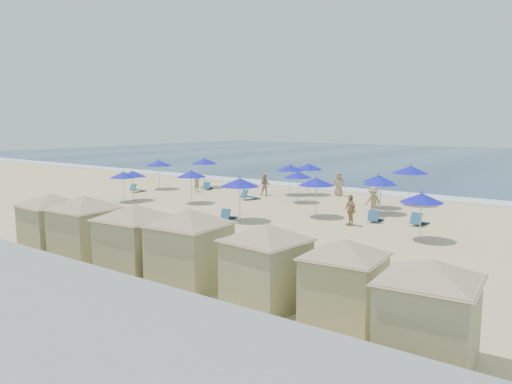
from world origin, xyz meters
The scene contains 36 objects.
ground centered at (0.00, 0.00, 0.00)m, with size 160.00×160.00×0.00m, color #D0BB84.
ocean centered at (0.00, 55.00, 0.03)m, with size 160.00×80.00×0.06m, color #0E274E.
surf_line centered at (0.00, 15.50, 0.04)m, with size 160.00×2.50×0.08m, color white.
trash_bin centered at (1.10, -5.23, 0.35)m, with size 0.70×0.70×0.70m, color black.
cabana_0 centered at (-2.85, -9.55, 1.59)m, with size 4.42×4.42×2.77m.
cabana_1 centered at (-0.43, -9.54, 1.66)m, with size 4.62×4.62×2.90m.
cabana_2 centered at (2.51, -9.57, 1.63)m, with size 4.53×4.53×2.85m.
cabana_3 centered at (4.98, -9.35, 1.68)m, with size 4.65×4.65×2.93m.
cabana_4 centered at (7.95, -9.20, 1.58)m, with size 4.38×4.38×2.76m.
cabana_5 centered at (10.41, -9.05, 1.49)m, with size 4.13×4.13×2.60m.
cabana_6 centered at (12.95, -9.99, 1.55)m, with size 4.31×4.31×2.71m.
umbrella_0 centered at (-14.48, 6.99, 2.13)m, with size 2.16×2.16×2.46m.
umbrella_1 centered at (-11.36, 1.74, 1.87)m, with size 1.90×1.90×2.16m.
umbrella_2 centered at (-12.20, 10.02, 2.21)m, with size 2.24×2.24×2.55m.
umbrella_3 centered at (-7.26, 3.37, 1.98)m, with size 2.01×2.01×2.29m.
umbrella_4 centered at (-4.02, 10.58, 2.05)m, with size 2.08×2.08×2.37m.
umbrella_5 centered at (-1.66, 7.92, 1.90)m, with size 1.93×1.93×2.19m.
umbrella_6 centered at (-0.79, 0.50, 2.15)m, with size 2.18×2.18×2.48m.
umbrella_7 centered at (3.61, 9.11, 1.89)m, with size 1.92×1.92×2.18m.
umbrella_8 centered at (2.00, 4.05, 2.05)m, with size 2.08×2.08×2.36m.
umbrella_9 centered at (4.80, 11.53, 2.34)m, with size 2.37×2.37×2.70m.
umbrella_10 centered at (4.56, 7.25, 1.97)m, with size 2.00×2.00×2.27m.
umbrella_11 centered at (8.78, 1.91, 2.00)m, with size 2.02×2.02×2.30m.
umbrella_12 centered at (-11.37, 0.97, 1.87)m, with size 1.89×1.89×2.15m.
umbrella_13 centered at (-2.97, 11.54, 2.12)m, with size 2.15×2.15×2.45m.
beach_chair_0 centered at (-14.51, 4.67, 0.24)m, with size 0.59×1.29×0.70m.
beach_chair_1 centered at (-10.98, 9.08, 0.23)m, with size 0.97×1.31×0.66m.
beach_chair_2 centered at (-5.06, 6.85, 0.26)m, with size 1.07×1.52×0.76m.
beach_chair_3 centered at (-1.51, 0.34, 0.23)m, with size 0.76×1.29×0.67m.
beach_chair_4 centered at (5.37, 4.69, 0.24)m, with size 0.69×1.33×0.71m.
beach_chair_5 centered at (7.59, 5.22, 0.25)m, with size 0.70×1.37×0.73m.
beachgoer_0 centered at (-10.72, 7.51, 0.83)m, with size 0.60×0.40×1.65m, color tan.
beachgoer_1 centered at (-5.28, 9.12, 0.80)m, with size 0.78×0.61×1.60m, color tan.
beachgoer_2 centered at (4.68, 3.01, 0.83)m, with size 0.97×0.40×1.66m, color tan.
beachgoer_3 centered at (4.56, 6.19, 0.86)m, with size 1.11×0.64×1.72m, color tan.
beachgoer_4 centered at (-0.83, 12.32, 0.89)m, with size 0.87×0.57×1.78m, color tan.
Camera 1 is at (16.23, -20.78, 5.43)m, focal length 35.00 mm.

